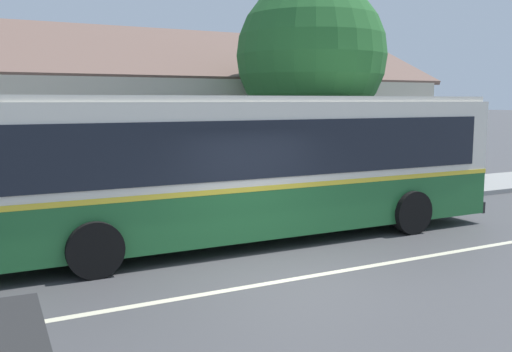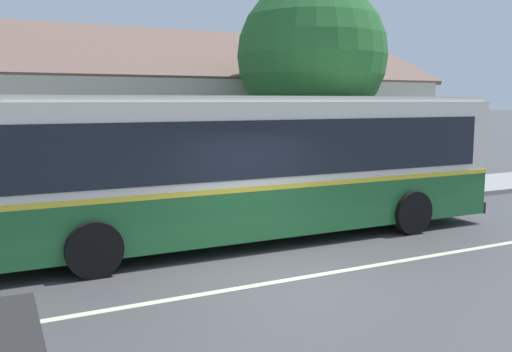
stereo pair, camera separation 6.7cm
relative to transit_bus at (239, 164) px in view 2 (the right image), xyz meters
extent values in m
plane|color=#424244|center=(-0.44, -2.90, -1.69)|extent=(300.00, 300.00, 0.00)
cube|color=gray|center=(-0.44, 3.10, -1.62)|extent=(60.00, 3.00, 0.15)
cube|color=beige|center=(-0.44, -2.90, -1.69)|extent=(60.00, 0.16, 0.01)
cube|color=beige|center=(0.86, 10.18, 0.17)|extent=(20.43, 9.35, 3.72)
cube|color=brown|center=(0.86, 7.84, 3.00)|extent=(21.03, 4.74, 2.10)
cube|color=brown|center=(0.86, 12.51, 3.00)|extent=(21.03, 4.74, 2.10)
cube|color=black|center=(0.86, 5.47, 0.35)|extent=(1.10, 0.06, 1.30)
cube|color=black|center=(8.01, 5.47, 0.35)|extent=(1.10, 0.06, 1.30)
cube|color=#4C3323|center=(3.93, 5.47, -0.64)|extent=(1.00, 0.06, 2.10)
cube|color=#236633|center=(-0.02, 0.00, -0.91)|extent=(12.25, 2.59, 1.01)
cube|color=yellow|center=(-0.02, 0.00, -0.36)|extent=(12.27, 2.61, 0.10)
cube|color=silver|center=(-0.02, 0.00, 0.51)|extent=(12.25, 2.59, 1.64)
cube|color=silver|center=(-0.02, 0.00, 1.39)|extent=(12.00, 2.47, 0.12)
cube|color=black|center=(-0.01, 1.26, 0.41)|extent=(11.25, 0.12, 1.14)
cube|color=black|center=(-0.03, -1.27, 0.41)|extent=(11.25, 0.12, 1.14)
cube|color=black|center=(6.12, -0.05, 0.41)|extent=(0.06, 2.20, 1.14)
cube|color=black|center=(6.12, -0.05, 1.19)|extent=(0.05, 1.75, 0.24)
cube|color=black|center=(6.14, -0.05, -1.29)|extent=(0.10, 2.50, 0.28)
cube|color=#192D99|center=(-1.54, 1.28, -0.91)|extent=(3.42, 0.06, 0.71)
cube|color=black|center=(4.76, 1.23, -0.22)|extent=(0.90, 0.04, 2.39)
cylinder|color=black|center=(3.78, 1.22, -1.19)|extent=(1.00, 0.29, 1.00)
cylinder|color=black|center=(3.76, -1.28, -1.19)|extent=(1.00, 0.29, 1.00)
cylinder|color=black|center=(-3.37, 1.27, -1.19)|extent=(1.00, 0.29, 1.00)
cylinder|color=black|center=(-3.39, -1.23, -1.19)|extent=(1.00, 0.29, 1.00)
cube|color=brown|center=(-1.44, 3.13, -1.09)|extent=(1.53, 0.10, 0.04)
cube|color=brown|center=(-1.44, 2.99, -1.09)|extent=(1.53, 0.10, 0.04)
cube|color=brown|center=(-1.44, 2.85, -1.09)|extent=(1.53, 0.10, 0.04)
cube|color=brown|center=(-1.44, 2.72, -0.79)|extent=(1.53, 0.04, 0.10)
cube|color=brown|center=(-1.44, 2.72, -0.65)|extent=(1.53, 0.04, 0.10)
cube|color=black|center=(-0.83, 2.99, -1.32)|extent=(0.08, 0.43, 0.45)
cube|color=black|center=(-2.05, 2.99, -1.32)|extent=(0.08, 0.43, 0.45)
cylinder|color=#4C3828|center=(4.23, 3.70, -0.23)|extent=(0.31, 0.31, 2.92)
sphere|color=#235B28|center=(4.23, 3.70, 2.69)|extent=(4.51, 4.51, 4.51)
sphere|color=#235B28|center=(4.46, 3.74, 2.02)|extent=(2.66, 2.66, 2.66)
camera|label=1|loc=(-5.38, -10.97, 1.36)|focal=40.00mm
camera|label=2|loc=(-5.32, -11.00, 1.36)|focal=40.00mm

